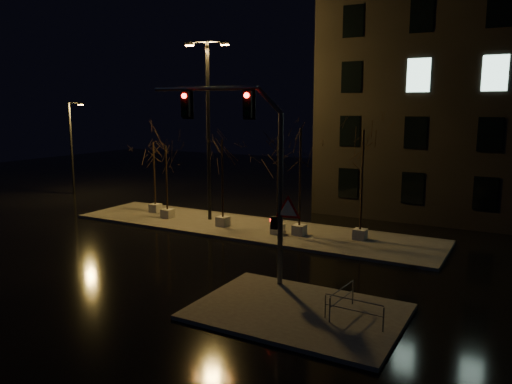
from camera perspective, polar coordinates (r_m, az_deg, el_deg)
The scene contains 14 objects.
ground at distance 24.16m, azimuth -8.23°, elevation -7.25°, with size 90.00×90.00×0.00m, color black.
median at distance 28.96m, azimuth -1.02°, elevation -4.13°, with size 22.00×5.00×0.15m, color #4B4743.
sidewalk_corner at distance 17.65m, azimuth 4.76°, elevation -13.47°, with size 7.00×5.00×0.15m, color #4B4743.
tree_0 at distance 33.01m, azimuth -11.61°, elevation 3.84°, with size 1.80×1.80×4.72m.
tree_1 at distance 31.15m, azimuth -10.26°, elevation 3.44°, with size 1.80×1.80×4.65m.
tree_2 at distance 28.53m, azimuth -3.89°, elevation 3.79°, with size 1.80×1.80×5.17m.
tree_3 at distance 26.66m, azimuth 2.55°, elevation 3.84°, with size 1.80×1.80×5.45m.
tree_4 at distance 26.47m, azimuth 5.11°, elevation 4.52°, with size 1.80×1.80×5.90m.
tree_5 at distance 26.02m, azimuth 12.12°, elevation 4.18°, with size 1.80×1.80×5.86m.
traffic_signal_mast at distance 19.25m, azimuth -0.68°, elevation 4.22°, with size 6.21×0.95×7.64m.
streetlight_main at distance 30.19m, azimuth -5.48°, elevation 8.32°, with size 2.59×1.18×10.64m.
streetlight_far at distance 42.83m, azimuth -20.25°, elevation 5.18°, with size 1.44×0.49×7.37m.
guard_rail_a at distance 16.54m, azimuth 11.10°, elevation -12.90°, with size 1.98×0.15×0.86m.
guard_rail_b at distance 17.36m, azimuth 9.79°, elevation -11.69°, with size 0.22×1.87×0.89m.
Camera 1 is at (14.10, -18.32, 7.03)m, focal length 35.00 mm.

